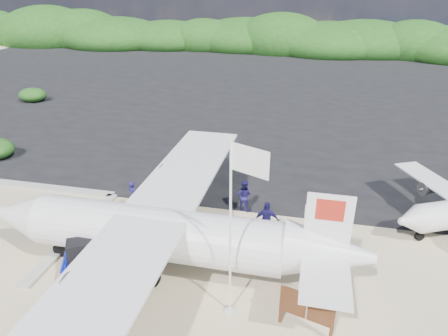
# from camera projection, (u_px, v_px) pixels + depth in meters

# --- Properties ---
(ground) EXTENTS (160.00, 160.00, 0.00)m
(ground) POSITION_uv_depth(u_px,v_px,m) (161.00, 271.00, 15.29)
(ground) COLOR beige
(asphalt_apron) EXTENTS (90.00, 50.00, 0.04)m
(asphalt_apron) POSITION_uv_depth(u_px,v_px,m) (263.00, 87.00, 41.81)
(asphalt_apron) COLOR #B2B2B2
(asphalt_apron) RESTS_ON ground
(vegetation_band) EXTENTS (124.00, 8.00, 4.40)m
(vegetation_band) POSITION_uv_depth(u_px,v_px,m) (283.00, 51.00, 63.90)
(vegetation_band) COLOR #B2B2B2
(vegetation_band) RESTS_ON ground
(baggage_cart) EXTENTS (3.56, 2.92, 1.55)m
(baggage_cart) POSITION_uv_depth(u_px,v_px,m) (110.00, 281.00, 14.80)
(baggage_cart) COLOR #0D20C3
(baggage_cart) RESTS_ON ground
(flagpole) EXTENTS (1.35, 0.99, 6.22)m
(flagpole) POSITION_uv_depth(u_px,v_px,m) (230.00, 310.00, 13.47)
(flagpole) COLOR white
(flagpole) RESTS_ON ground
(signboard) EXTENTS (1.83, 0.67, 1.53)m
(signboard) POSITION_uv_depth(u_px,v_px,m) (304.00, 331.00, 12.69)
(signboard) COLOR brown
(signboard) RESTS_ON ground
(crew_a) EXTENTS (0.66, 0.55, 1.53)m
(crew_a) POSITION_uv_depth(u_px,v_px,m) (133.00, 196.00, 19.10)
(crew_a) COLOR #19144E
(crew_a) RESTS_ON ground
(crew_b) EXTENTS (0.88, 0.74, 1.60)m
(crew_b) POSITION_uv_depth(u_px,v_px,m) (244.00, 195.00, 19.06)
(crew_b) COLOR #19144E
(crew_b) RESTS_ON ground
(crew_c) EXTENTS (1.08, 0.54, 1.77)m
(crew_c) POSITION_uv_depth(u_px,v_px,m) (267.00, 221.00, 16.89)
(crew_c) COLOR #19144E
(crew_c) RESTS_ON ground
(aircraft_large) EXTENTS (17.17, 17.17, 5.14)m
(aircraft_large) POSITION_uv_depth(u_px,v_px,m) (407.00, 105.00, 35.91)
(aircraft_large) COLOR #B2B2B2
(aircraft_large) RESTS_ON ground
(aircraft_small) EXTENTS (9.12, 9.12, 2.46)m
(aircraft_small) POSITION_uv_depth(u_px,v_px,m) (209.00, 87.00, 41.71)
(aircraft_small) COLOR #B2B2B2
(aircraft_small) RESTS_ON ground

